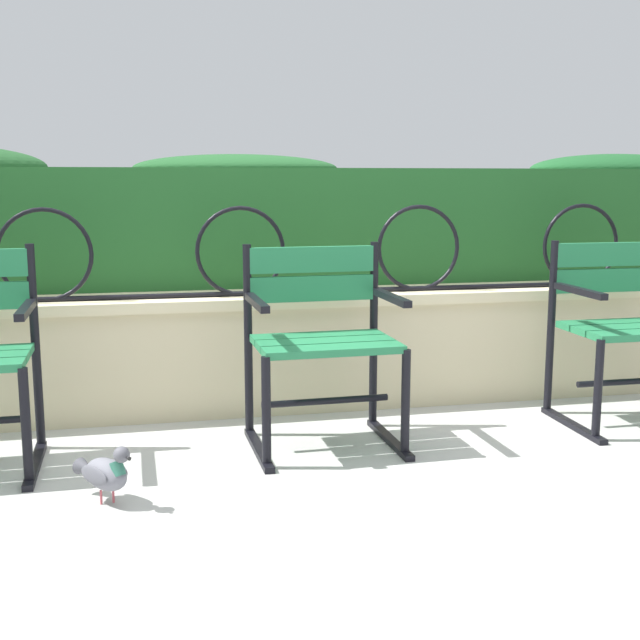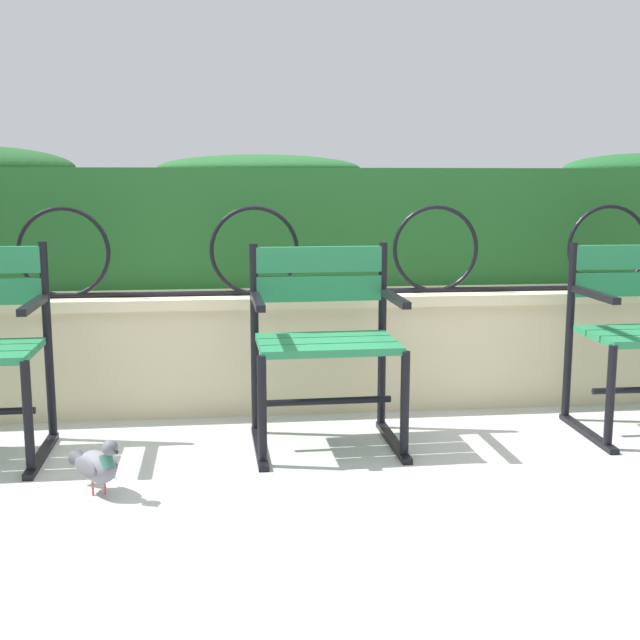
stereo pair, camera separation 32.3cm
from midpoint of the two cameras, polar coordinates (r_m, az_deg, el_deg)
ground_plane at (r=3.31m, az=-2.60°, el=-9.63°), size 60.00×60.00×0.00m
stone_wall at (r=3.99m, az=-4.56°, el=-2.04°), size 7.15×0.41×0.56m
iron_arch_fence at (r=3.83m, az=-7.52°, el=4.38°), size 6.62×0.02×0.42m
hedge_row at (r=4.35m, az=-5.76°, el=7.03°), size 7.01×0.54×0.71m
park_chair_centre at (r=3.39m, az=-2.66°, el=-1.15°), size 0.62×0.53×0.83m
park_chair_right at (r=3.92m, az=18.55°, el=-0.17°), size 0.63×0.52×0.82m
pigeon_far_side at (r=2.97m, az=-17.87°, el=-10.14°), size 0.22×0.25×0.22m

